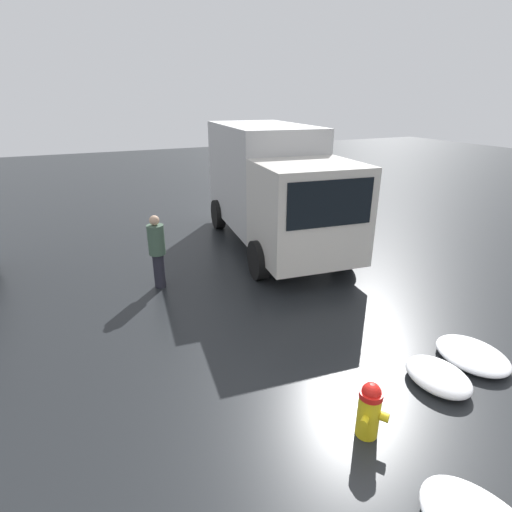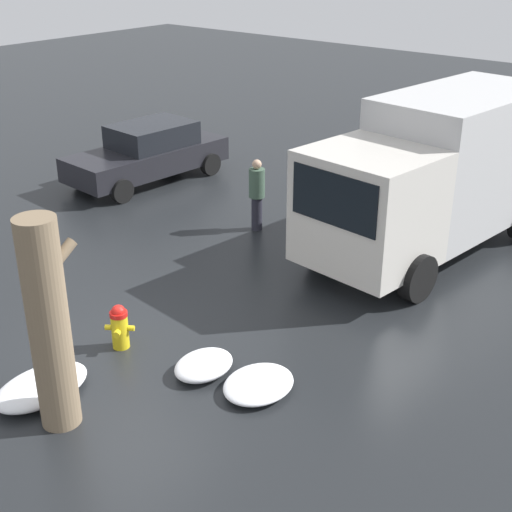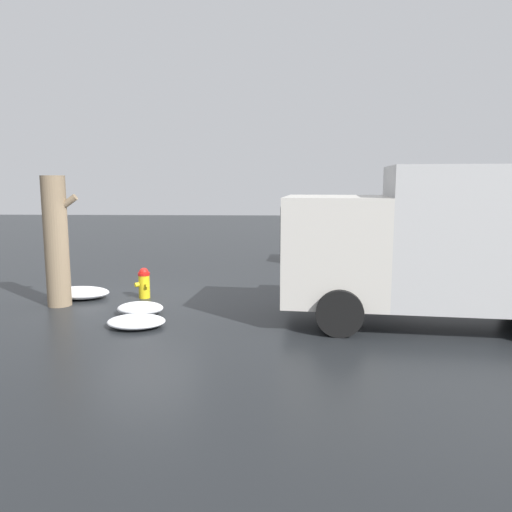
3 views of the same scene
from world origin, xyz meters
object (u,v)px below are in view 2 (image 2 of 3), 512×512
fire_hydrant (120,326)px  delivery_truck (437,172)px  tree_trunk (49,325)px  pedestrian (257,192)px  parked_car (148,153)px

fire_hydrant → delivery_truck: (6.72, -2.04, 1.32)m
tree_trunk → delivery_truck: bearing=-8.0°
tree_trunk → delivery_truck: size_ratio=0.47×
tree_trunk → delivery_truck: 8.58m
fire_hydrant → pedestrian: size_ratio=0.47×
delivery_truck → parked_car: (-0.67, 7.89, -0.94)m
tree_trunk → pedestrian: (7.02, 2.30, -0.64)m
tree_trunk → parked_car: size_ratio=0.67×
fire_hydrant → delivery_truck: delivery_truck is taller
tree_trunk → parked_car: bearing=40.6°
fire_hydrant → tree_trunk: size_ratio=0.25×
tree_trunk → parked_car: (7.83, 6.70, -0.76)m
tree_trunk → pedestrian: bearing=18.1°
pedestrian → tree_trunk: bearing=139.2°
delivery_truck → parked_car: 7.98m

